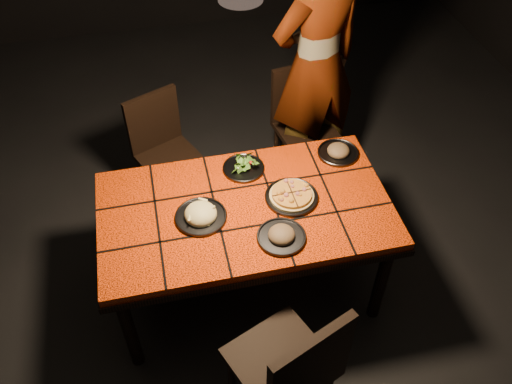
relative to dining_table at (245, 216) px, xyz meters
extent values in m
cube|color=black|center=(0.00, 0.00, -0.69)|extent=(6.00, 7.00, 0.04)
cube|color=#F23D07|center=(0.00, 0.00, 0.05)|extent=(1.60, 0.90, 0.05)
cube|color=black|center=(0.00, 0.00, 0.01)|extent=(1.62, 0.92, 0.04)
cylinder|color=black|center=(-0.72, -0.37, -0.34)|extent=(0.07, 0.07, 0.66)
cylinder|color=black|center=(0.72, -0.37, -0.34)|extent=(0.07, 0.07, 0.66)
cylinder|color=black|center=(-0.72, 0.37, -0.34)|extent=(0.07, 0.07, 0.66)
cylinder|color=black|center=(0.72, 0.37, -0.34)|extent=(0.07, 0.07, 0.66)
cube|color=black|center=(0.01, -0.79, -0.20)|extent=(0.57, 0.57, 0.04)
cube|color=black|center=(0.08, -0.98, 0.06)|extent=(0.42, 0.21, 0.48)
cylinder|color=black|center=(0.10, -0.56, -0.45)|extent=(0.04, 0.04, 0.45)
cylinder|color=black|center=(-0.23, -0.69, -0.45)|extent=(0.04, 0.04, 0.45)
cube|color=black|center=(-0.36, 0.86, -0.26)|extent=(0.51, 0.51, 0.04)
cube|color=black|center=(-0.43, 1.02, -0.03)|extent=(0.37, 0.19, 0.42)
cylinder|color=black|center=(-0.44, 0.65, -0.47)|extent=(0.03, 0.03, 0.40)
cylinder|color=black|center=(-0.15, 0.78, -0.47)|extent=(0.03, 0.03, 0.40)
cylinder|color=black|center=(-0.56, 0.94, -0.47)|extent=(0.03, 0.03, 0.40)
cylinder|color=black|center=(-0.28, 1.07, -0.47)|extent=(0.03, 0.03, 0.40)
cube|color=black|center=(0.65, 0.93, -0.25)|extent=(0.46, 0.46, 0.04)
cube|color=black|center=(0.61, 1.11, -0.01)|extent=(0.40, 0.11, 0.43)
cylinder|color=black|center=(0.52, 0.75, -0.47)|extent=(0.03, 0.03, 0.41)
cylinder|color=black|center=(0.83, 0.80, -0.47)|extent=(0.03, 0.03, 0.41)
cylinder|color=black|center=(0.46, 1.06, -0.47)|extent=(0.03, 0.03, 0.41)
cylinder|color=black|center=(0.78, 1.12, -0.47)|extent=(0.03, 0.03, 0.41)
imported|color=brown|center=(0.70, 0.99, 0.27)|extent=(0.79, 0.63, 1.88)
cylinder|color=#343439|center=(0.27, 0.01, 0.08)|extent=(0.30, 0.30, 0.01)
torus|color=#343439|center=(0.27, 0.01, 0.09)|extent=(0.30, 0.30, 0.01)
cylinder|color=tan|center=(0.27, 0.01, 0.10)|extent=(0.26, 0.26, 0.01)
cylinder|color=gold|center=(0.27, 0.01, 0.11)|extent=(0.23, 0.23, 0.02)
cylinder|color=#343439|center=(-0.25, -0.03, 0.08)|extent=(0.28, 0.28, 0.01)
torus|color=#343439|center=(-0.25, -0.03, 0.09)|extent=(0.28, 0.28, 0.01)
ellipsoid|color=beige|center=(-0.25, -0.03, 0.11)|extent=(0.17, 0.17, 0.09)
cylinder|color=#343439|center=(0.05, 0.29, 0.08)|extent=(0.24, 0.24, 0.01)
torus|color=#343439|center=(0.05, 0.29, 0.09)|extent=(0.25, 0.25, 0.01)
cylinder|color=#343439|center=(0.14, -0.26, 0.08)|extent=(0.26, 0.26, 0.01)
torus|color=#343439|center=(0.14, -0.26, 0.09)|extent=(0.26, 0.26, 0.01)
ellipsoid|color=brown|center=(0.14, -0.26, 0.11)|extent=(0.15, 0.15, 0.09)
cylinder|color=#343439|center=(0.64, 0.30, 0.08)|extent=(0.25, 0.25, 0.01)
torus|color=#343439|center=(0.64, 0.30, 0.09)|extent=(0.25, 0.25, 0.01)
ellipsoid|color=brown|center=(0.64, 0.30, 0.11)|extent=(0.15, 0.15, 0.08)
camera|label=1|loc=(-0.39, -1.99, 2.25)|focal=38.00mm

